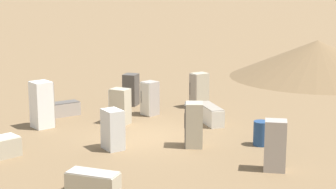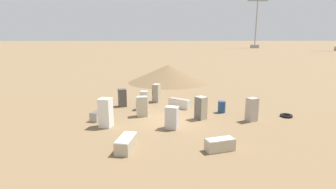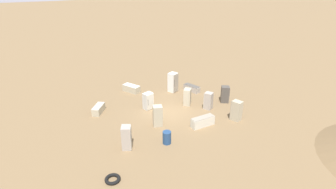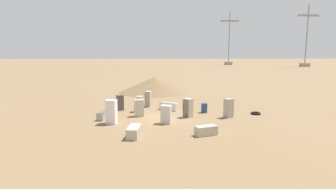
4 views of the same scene
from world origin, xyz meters
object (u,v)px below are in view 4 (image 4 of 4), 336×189
Objects in this scene: discarded_fridge_6 at (188,108)px; discarded_fridge_1 at (166,114)px; discarded_fridge_8 at (229,108)px; discarded_fridge_2 at (148,99)px; discarded_fridge_4 at (120,103)px; discarded_fridge_9 at (139,108)px; discarded_fridge_11 at (169,106)px; power_pylon_3 at (229,48)px; discarded_fridge_7 at (140,104)px; discarded_fridge_10 at (134,132)px; power_pylon_2 at (306,48)px; discarded_fridge_0 at (206,131)px; scrap_tire at (256,113)px; discarded_fridge_5 at (104,115)px; rusty_barrel at (204,108)px; discarded_fridge_3 at (112,112)px.

discarded_fridge_1 is at bearing 98.21° from discarded_fridge_6.
discarded_fridge_2 is at bearing 112.89° from discarded_fridge_8.
discarded_fridge_8 reaches higher than discarded_fridge_4.
discarded_fridge_9 is 3.81m from discarded_fridge_11.
power_pylon_3 is 142.26m from discarded_fridge_7.
discarded_fridge_2 is 0.88× the size of discarded_fridge_10.
power_pylon_3 reaches higher than power_pylon_2.
discarded_fridge_0 is at bearing -74.02° from discarded_fridge_4.
discarded_fridge_9 is 10.77m from scrap_tire.
power_pylon_2 is 18.65× the size of discarded_fridge_2.
power_pylon_2 reaches higher than discarded_fridge_11.
discarded_fridge_6 is at bearing -50.07° from discarded_fridge_4.
scrap_tire is at bearing -102.22° from discarded_fridge_9.
discarded_fridge_7 is (-4.45, 8.19, 0.44)m from discarded_fridge_0.
power_pylon_3 is at bearing -32.28° from discarded_fridge_9.
discarded_fridge_0 is 0.88× the size of discarded_fridge_11.
discarded_fridge_8 is at bearing 34.83° from discarded_fridge_1.
power_pylon_3 is 143.24m from discarded_fridge_6.
discarded_fridge_5 is 6.67m from discarded_fridge_11.
discarded_fridge_2 is 1.08× the size of discarded_fridge_4.
discarded_fridge_5 is at bearing 54.24° from discarded_fridge_6.
discarded_fridge_1 is at bearing -2.19° from discarded_fridge_5.
rusty_barrel is (-4.56, 1.28, 0.36)m from scrap_tire.
discarded_fridge_4 is 3.75m from discarded_fridge_5.
discarded_fridge_1 is at bearing -111.31° from power_pylon_3.
power_pylon_2 reaches higher than discarded_fridge_0.
scrap_tire is (2.95, 0.90, -0.73)m from discarded_fridge_8.
discarded_fridge_1 reaches higher than discarded_fridge_11.
discarded_fridge_4 is 10.59m from discarded_fridge_8.
scrap_tire is 4.75m from rusty_barrel.
power_pylon_2 is 126.88m from rusty_barrel.
discarded_fridge_5 is at bearing -143.33° from discarded_fridge_0.
discarded_fridge_8 is (9.98, 0.97, -0.13)m from discarded_fridge_3.
discarded_fridge_0 is 1.08× the size of discarded_fridge_7.
scrap_tire is at bearing -9.52° from discarded_fridge_8.
discarded_fridge_7 is 0.91× the size of discarded_fridge_8.
discarded_fridge_4 is 0.82× the size of discarded_fridge_10.
discarded_fridge_4 is (-56.93, -129.89, -9.15)m from power_pylon_3.
power_pylon_2 is 34.22× the size of scrap_tire.
discarded_fridge_3 reaches higher than discarded_fridge_10.
discarded_fridge_0 is 1.80× the size of rusty_barrel.
discarded_fridge_6 is 3.55m from discarded_fridge_8.
discarded_fridge_7 is 1.01× the size of discarded_fridge_9.
discarded_fridge_8 is at bearing -133.08° from discarded_fridge_6.
discarded_fridge_6 is at bearing 27.16° from discarded_fridge_3.
discarded_fridge_5 is at bearing -130.47° from power_pylon_2.
discarded_fridge_1 is 0.97× the size of discarded_fridge_4.
discarded_fridge_3 is at bearing 69.31° from discarded_fridge_7.
discarded_fridge_8 is at bearing 159.38° from discarded_fridge_2.
discarded_fridge_9 is at bearing 143.68° from discarded_fridge_8.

